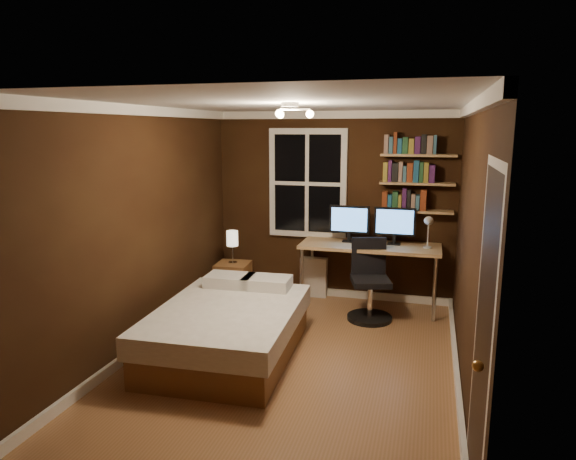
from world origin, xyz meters
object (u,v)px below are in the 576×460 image
(bedside_lamp, at_px, (232,247))
(desk_lamp, at_px, (428,232))
(radiator, at_px, (314,277))
(desk, at_px, (370,249))
(monitor_left, at_px, (349,224))
(monitor_right, at_px, (395,226))
(office_chair, at_px, (370,289))
(nightstand, at_px, (233,282))
(bed, at_px, (229,329))

(bedside_lamp, xyz_separation_m, desk_lamp, (2.47, 0.16, 0.31))
(radiator, bearing_deg, bedside_lamp, -153.06)
(bedside_lamp, height_order, desk, bedside_lamp)
(desk, bearing_deg, monitor_left, 162.88)
(monitor_left, distance_m, desk_lamp, 1.00)
(monitor_right, xyz_separation_m, office_chair, (-0.23, -0.49, -0.70))
(radiator, relative_size, monitor_right, 1.06)
(nightstand, relative_size, monitor_right, 1.02)
(bedside_lamp, height_order, desk_lamp, desk_lamp)
(bed, relative_size, bedside_lamp, 4.46)
(bed, bearing_deg, nightstand, 107.30)
(bed, relative_size, office_chair, 1.98)
(nightstand, xyz_separation_m, desk, (1.77, 0.26, 0.51))
(office_chair, bearing_deg, nightstand, 159.36)
(desk, height_order, office_chair, office_chair)
(bed, relative_size, desk, 1.11)
(nightstand, bearing_deg, office_chair, -8.98)
(monitor_left, distance_m, monitor_right, 0.58)
(monitor_left, relative_size, monitor_right, 1.00)
(nightstand, relative_size, desk, 0.30)
(radiator, bearing_deg, office_chair, -37.73)
(bed, relative_size, monitor_right, 3.76)
(nightstand, bearing_deg, monitor_left, 8.70)
(radiator, height_order, monitor_left, monitor_left)
(nightstand, xyz_separation_m, monitor_left, (1.48, 0.34, 0.80))
(monitor_left, height_order, desk_lamp, monitor_left)
(nightstand, distance_m, office_chair, 1.83)
(bedside_lamp, xyz_separation_m, radiator, (0.99, 0.50, -0.47))
(monitor_left, relative_size, office_chair, 0.53)
(monitor_right, relative_size, desk_lamp, 1.17)
(radiator, distance_m, office_chair, 1.06)
(radiator, distance_m, monitor_right, 1.34)
(bed, relative_size, monitor_left, 3.76)
(desk, relative_size, desk_lamp, 3.98)
(bed, distance_m, radiator, 2.10)
(bedside_lamp, relative_size, radiator, 0.80)
(desk, relative_size, monitor_right, 3.40)
(desk_lamp, relative_size, office_chair, 0.45)
(desk, xyz_separation_m, desk_lamp, (0.70, -0.09, 0.28))
(nightstand, xyz_separation_m, desk_lamp, (2.47, 0.16, 0.79))
(desk, xyz_separation_m, monitor_right, (0.29, 0.09, 0.30))
(radiator, bearing_deg, nightstand, -153.06)
(bed, bearing_deg, monitor_left, 61.50)
(monitor_left, bearing_deg, bedside_lamp, -166.94)
(bed, xyz_separation_m, desk, (1.20, 1.81, 0.50))
(radiator, relative_size, desk, 0.31)
(bedside_lamp, height_order, office_chair, office_chair)
(bedside_lamp, bearing_deg, desk, 8.26)
(radiator, relative_size, monitor_left, 1.06)
(bed, xyz_separation_m, office_chair, (1.26, 1.41, 0.10))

